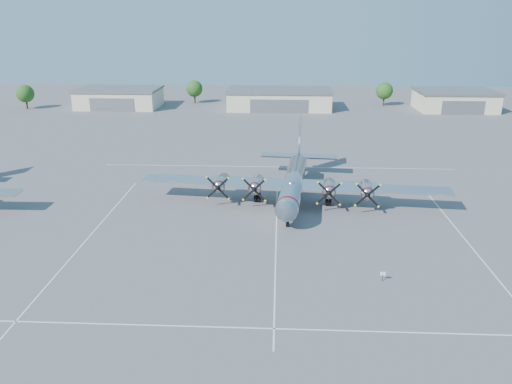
{
  "coord_description": "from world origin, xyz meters",
  "views": [
    {
      "loc": [
        0.18,
        -57.29,
        24.61
      ],
      "look_at": [
        -2.69,
        2.92,
        3.2
      ],
      "focal_mm": 35.0,
      "sensor_mm": 36.0,
      "label": 1
    }
  ],
  "objects_px": {
    "hangar_west": "(119,98)",
    "tree_far_west": "(25,94)",
    "hangar_center": "(279,99)",
    "tree_west": "(194,89)",
    "main_bomber_b29": "(293,199)",
    "hangar_east": "(455,100)",
    "info_placard": "(383,275)",
    "tree_east": "(384,91)"
  },
  "relations": [
    {
      "from": "hangar_center",
      "to": "tree_far_west",
      "type": "height_order",
      "value": "tree_far_west"
    },
    {
      "from": "hangar_west",
      "to": "tree_far_west",
      "type": "distance_m",
      "value": 25.36
    },
    {
      "from": "hangar_center",
      "to": "tree_west",
      "type": "distance_m",
      "value": 26.3
    },
    {
      "from": "main_bomber_b29",
      "to": "info_placard",
      "type": "height_order",
      "value": "main_bomber_b29"
    },
    {
      "from": "hangar_west",
      "to": "tree_west",
      "type": "bearing_deg",
      "value": 21.89
    },
    {
      "from": "tree_west",
      "to": "main_bomber_b29",
      "type": "height_order",
      "value": "tree_west"
    },
    {
      "from": "hangar_east",
      "to": "info_placard",
      "type": "distance_m",
      "value": 102.68
    },
    {
      "from": "hangar_west",
      "to": "tree_east",
      "type": "relative_size",
      "value": 3.4
    },
    {
      "from": "hangar_west",
      "to": "tree_east",
      "type": "xyz_separation_m",
      "value": [
        75.0,
        6.04,
        1.51
      ]
    },
    {
      "from": "tree_far_west",
      "to": "main_bomber_b29",
      "type": "xyz_separation_m",
      "value": [
        72.33,
        -68.83,
        -4.22
      ]
    },
    {
      "from": "info_placard",
      "to": "main_bomber_b29",
      "type": "bearing_deg",
      "value": 111.08
    },
    {
      "from": "hangar_east",
      "to": "info_placard",
      "type": "bearing_deg",
      "value": -111.42
    },
    {
      "from": "hangar_east",
      "to": "main_bomber_b29",
      "type": "height_order",
      "value": "hangar_east"
    },
    {
      "from": "hangar_center",
      "to": "tree_far_west",
      "type": "relative_size",
      "value": 4.31
    },
    {
      "from": "hangar_west",
      "to": "hangar_center",
      "type": "xyz_separation_m",
      "value": [
        45.0,
        -0.0,
        -0.0
      ]
    },
    {
      "from": "tree_far_west",
      "to": "main_bomber_b29",
      "type": "bearing_deg",
      "value": -43.58
    },
    {
      "from": "tree_east",
      "to": "tree_far_west",
      "type": "bearing_deg",
      "value": -174.29
    },
    {
      "from": "tree_east",
      "to": "info_placard",
      "type": "xyz_separation_m",
      "value": [
        -19.49,
        -101.6,
        -3.51
      ]
    },
    {
      "from": "tree_far_west",
      "to": "main_bomber_b29",
      "type": "distance_m",
      "value": 99.93
    },
    {
      "from": "hangar_east",
      "to": "tree_far_west",
      "type": "bearing_deg",
      "value": -178.08
    },
    {
      "from": "tree_far_west",
      "to": "main_bomber_b29",
      "type": "relative_size",
      "value": 0.16
    },
    {
      "from": "tree_east",
      "to": "tree_west",
      "type": "bearing_deg",
      "value": 177.92
    },
    {
      "from": "hangar_center",
      "to": "tree_far_west",
      "type": "bearing_deg",
      "value": -176.76
    },
    {
      "from": "hangar_west",
      "to": "tree_east",
      "type": "bearing_deg",
      "value": 4.6
    },
    {
      "from": "hangar_east",
      "to": "tree_far_west",
      "type": "xyz_separation_m",
      "value": [
        -118.0,
        -3.96,
        1.51
      ]
    },
    {
      "from": "hangar_center",
      "to": "hangar_east",
      "type": "bearing_deg",
      "value": 0.0
    },
    {
      "from": "tree_east",
      "to": "info_placard",
      "type": "relative_size",
      "value": 6.6
    },
    {
      "from": "tree_west",
      "to": "hangar_west",
      "type": "bearing_deg",
      "value": -158.11
    },
    {
      "from": "tree_west",
      "to": "hangar_center",
      "type": "bearing_deg",
      "value": -17.82
    },
    {
      "from": "tree_west",
      "to": "main_bomber_b29",
      "type": "distance_m",
      "value": 85.43
    },
    {
      "from": "hangar_west",
      "to": "main_bomber_b29",
      "type": "bearing_deg",
      "value": -56.97
    },
    {
      "from": "tree_west",
      "to": "hangar_east",
      "type": "bearing_deg",
      "value": -6.28
    },
    {
      "from": "hangar_west",
      "to": "main_bomber_b29",
      "type": "xyz_separation_m",
      "value": [
        47.33,
        -72.79,
        -2.71
      ]
    },
    {
      "from": "hangar_east",
      "to": "tree_west",
      "type": "relative_size",
      "value": 3.1
    },
    {
      "from": "tree_far_west",
      "to": "tree_west",
      "type": "xyz_separation_m",
      "value": [
        45.0,
        12.0,
        0.0
      ]
    },
    {
      "from": "hangar_east",
      "to": "info_placard",
      "type": "relative_size",
      "value": 20.49
    },
    {
      "from": "hangar_east",
      "to": "info_placard",
      "type": "xyz_separation_m",
      "value": [
        -37.49,
        -95.57,
        -2.01
      ]
    },
    {
      "from": "hangar_east",
      "to": "tree_east",
      "type": "height_order",
      "value": "tree_east"
    },
    {
      "from": "tree_far_west",
      "to": "tree_west",
      "type": "distance_m",
      "value": 46.57
    },
    {
      "from": "info_placard",
      "to": "hangar_center",
      "type": "bearing_deg",
      "value": 97.59
    },
    {
      "from": "tree_far_west",
      "to": "info_placard",
      "type": "bearing_deg",
      "value": -48.69
    },
    {
      "from": "hangar_west",
      "to": "tree_west",
      "type": "distance_m",
      "value": 21.61
    }
  ]
}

